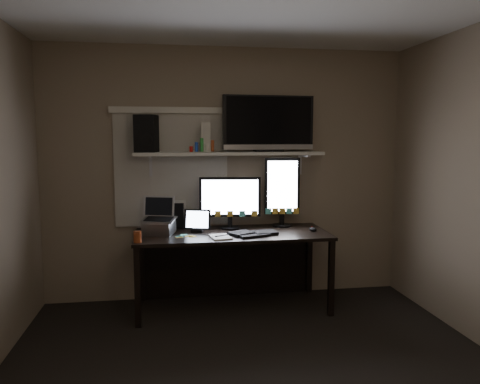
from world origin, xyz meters
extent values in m
plane|color=#786956|center=(0.00, 1.80, 1.25)|extent=(3.60, 0.00, 3.60)
cube|color=beige|center=(-0.55, 1.79, 1.30)|extent=(1.10, 0.02, 1.10)
cube|color=black|center=(0.00, 1.43, 0.71)|extent=(1.80, 0.75, 0.03)
cube|color=black|center=(0.00, 1.78, 0.35)|extent=(1.80, 0.02, 0.70)
cube|color=black|center=(-0.86, 1.09, 0.35)|extent=(0.05, 0.05, 0.70)
cube|color=black|center=(0.86, 1.09, 0.35)|extent=(0.05, 0.05, 0.70)
cube|color=black|center=(-0.86, 1.76, 0.35)|extent=(0.05, 0.05, 0.70)
cube|color=black|center=(0.86, 1.76, 0.35)|extent=(0.05, 0.05, 0.70)
cube|color=silver|center=(0.00, 1.62, 1.46)|extent=(1.80, 0.35, 0.03)
cube|color=black|center=(0.00, 1.61, 0.99)|extent=(0.60, 0.12, 0.52)
cube|color=black|center=(0.54, 1.66, 1.08)|extent=(0.35, 0.10, 0.70)
cube|color=black|center=(0.18, 1.31, 0.74)|extent=(0.47, 0.31, 0.03)
ellipsoid|color=black|center=(0.77, 1.37, 0.75)|extent=(0.07, 0.11, 0.04)
cube|color=beige|center=(-0.13, 1.22, 0.74)|extent=(0.20, 0.25, 0.01)
cube|color=black|center=(-0.32, 1.49, 0.84)|extent=(0.27, 0.17, 0.22)
cube|color=black|center=(-0.54, 1.75, 0.86)|extent=(0.23, 0.14, 0.27)
cube|color=#A2A1A6|center=(-0.68, 1.45, 0.90)|extent=(0.36, 0.32, 0.34)
cylinder|color=#8D3919|center=(-0.85, 1.14, 0.78)|extent=(0.07, 0.07, 0.10)
cube|color=black|center=(0.39, 1.64, 1.75)|extent=(0.91, 0.22, 0.54)
cube|color=#BBB7A8|center=(-0.22, 1.65, 1.62)|extent=(0.10, 0.24, 0.28)
cube|color=black|center=(-0.78, 1.63, 1.65)|extent=(0.23, 0.26, 0.35)
camera|label=1|loc=(-0.59, -2.85, 1.62)|focal=35.00mm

